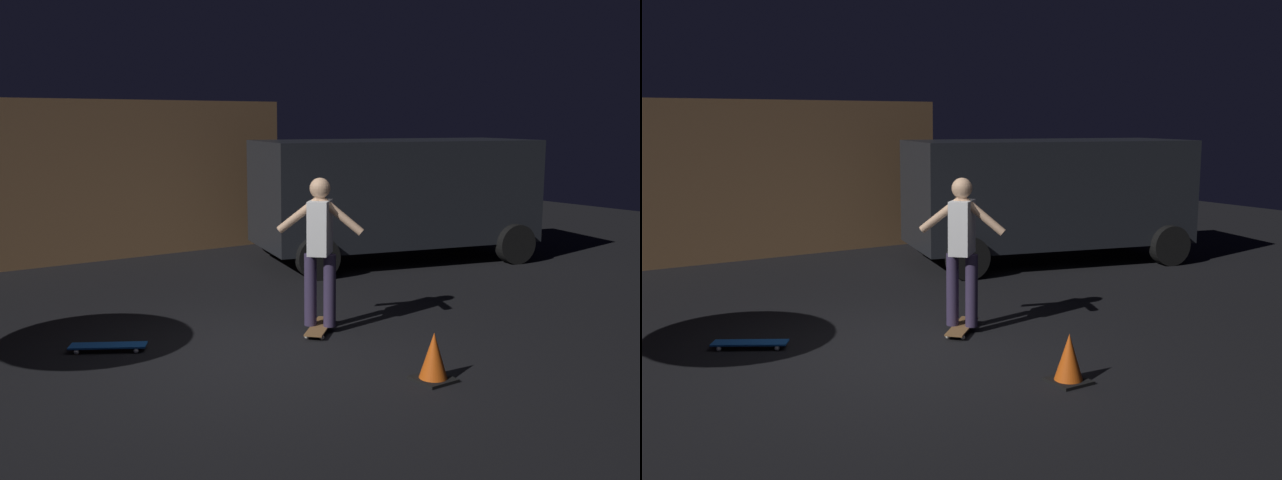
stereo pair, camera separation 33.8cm
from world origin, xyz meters
TOP-DOWN VIEW (x-y plane):
  - ground_plane at (0.00, 0.00)m, footprint 28.00×28.00m
  - parked_van at (4.42, 3.09)m, footprint 4.92×3.15m
  - skateboard_ridden at (0.96, 0.30)m, footprint 0.70×0.68m
  - skateboard_spare at (-1.24, 0.97)m, footprint 0.77×0.57m
  - skater at (0.96, 0.30)m, footprint 0.74×0.77m
  - traffic_cone at (0.92, -1.58)m, footprint 0.34×0.34m

SIDE VIEW (x-z plane):
  - ground_plane at x=0.00m, z-range 0.00..0.00m
  - skateboard_ridden at x=0.96m, z-range 0.02..0.09m
  - skateboard_spare at x=-1.24m, z-range 0.02..0.09m
  - traffic_cone at x=0.92m, z-range -0.02..0.44m
  - skater at x=0.96m, z-range 0.20..1.87m
  - parked_van at x=4.42m, z-range 0.15..2.18m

